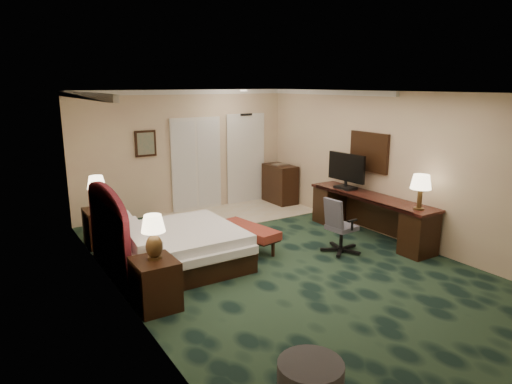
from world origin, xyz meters
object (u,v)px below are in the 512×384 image
bed (177,249)px  ottoman (310,384)px  minibar (280,184)px  nightstand_near (155,284)px  lamp_far (97,193)px  lamp_near (154,237)px  nightstand_far (101,227)px  desk (370,216)px  tv (346,171)px  bed_bench (249,238)px  desk_chair (342,225)px

bed → ottoman: 3.65m
ottoman → minibar: (3.90, 6.06, 0.25)m
nightstand_near → minibar: bearing=38.7°
lamp_far → nightstand_near: bearing=-89.6°
bed → lamp_near: lamp_near is taller
nightstand_far → lamp_near: size_ratio=1.14×
desk → tv: tv is taller
minibar → nightstand_far: bearing=-170.3°
desk → ottoman: bearing=-141.5°
desk → bed_bench: bearing=164.5°
nightstand_near → minibar: 5.67m
tv → minibar: (0.03, 2.30, -0.69)m
bed → lamp_near: size_ratio=3.26×
nightstand_near → lamp_far: bearing=90.4°
bed → nightstand_near: (-0.76, -1.12, 0.03)m
desk → tv: bearing=90.5°
nightstand_far → desk: bearing=-26.8°
bed_bench → tv: 2.46m
bed → desk: size_ratio=0.68×
nightstand_near → desk: 4.44m
ottoman → minibar: bearing=57.2°
lamp_near → desk: (4.38, 0.53, -0.54)m
ottoman → desk_chair: bearing=43.8°
ottoman → minibar: size_ratio=0.65×
bed → lamp_far: (-0.78, 1.68, 0.66)m
nightstand_near → lamp_near: bearing=58.5°
nightstand_far → minibar: (4.42, 0.76, 0.13)m
tv → desk_chair: 1.57m
ottoman → desk: bearing=38.5°
lamp_far → desk_chair: (3.41, -2.56, -0.48)m
lamp_far → lamp_near: bearing=-89.1°
nightstand_far → ottoman: size_ratio=1.10×
lamp_far → nightstand_far: bearing=-27.9°
bed → minibar: minibar is taller
nightstand_far → ottoman: 5.33m
nightstand_near → nightstand_far: nightstand_far is taller
bed_bench → ottoman: (-1.60, -3.72, 0.00)m
bed → tv: tv is taller
nightstand_far → desk_chair: (3.39, -2.55, 0.16)m
ottoman → tv: size_ratio=0.66×
bed → desk: desk is taller
nightstand_near → tv: (4.40, 1.25, 0.83)m
lamp_far → minibar: bearing=9.5°
desk → lamp_near: bearing=-173.1°
minibar → ottoman: bearing=-122.8°
lamp_near → desk_chair: bearing=3.3°
tv → lamp_far: bearing=157.1°
nightstand_near → desk: desk is taller
ottoman → desk: 4.96m
lamp_far → minibar: size_ratio=0.65×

